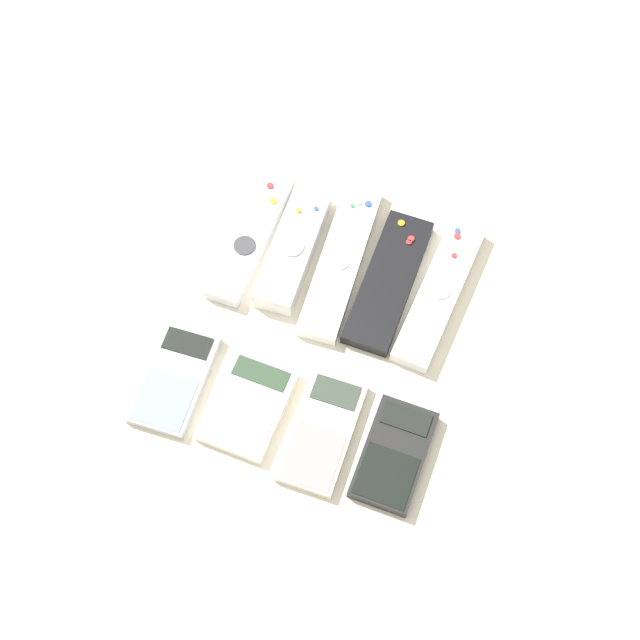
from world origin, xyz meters
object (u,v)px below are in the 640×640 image
Objects in this scene: remote_3 at (389,281)px; calculator_2 at (322,431)px; calculator_1 at (248,405)px; calculator_3 at (394,454)px; remote_4 at (439,293)px; remote_1 at (294,248)px; calculator_0 at (174,379)px; remote_2 at (341,260)px; remote_0 at (252,236)px.

remote_3 reaches higher than calculator_2.
calculator_3 is (0.17, 0.00, 0.00)m from calculator_1.
remote_4 is at bearing 69.92° from calculator_2.
remote_1 is 0.12m from remote_3.
calculator_0 is 0.95× the size of calculator_2.
remote_3 is 0.23m from calculator_1.
calculator_1 is at bearing -115.74° from remote_3.
remote_3 is 0.06m from remote_4.
remote_3 is at bearing -11.00° from remote_2.
remote_2 is (0.11, 0.01, -0.00)m from remote_0.
calculator_1 is at bearing -102.94° from remote_2.
calculator_0 is 0.18m from calculator_2.
remote_1 is 0.23m from calculator_2.
remote_0 is at bearing 141.11° from calculator_3.
remote_4 is at bearing 5.39° from remote_3.
remote_1 reaches higher than remote_3.
calculator_1 is 0.09m from calculator_2.
remote_1 is 0.84× the size of remote_4.
remote_2 is at bearing 123.26° from calculator_3.
calculator_1 is at bearing -68.92° from remote_0.
calculator_3 is at bearing -49.10° from remote_1.
calculator_2 is (0.11, -0.21, -0.01)m from remote_1.
remote_2 reaches higher than calculator_1.
calculator_2 is at bearing -178.37° from calculator_3.
remote_1 reaches higher than remote_2.
calculator_1 is at bearing -86.23° from remote_1.
remote_4 is 0.21m from calculator_3.
calculator_1 is (0.08, -0.21, -0.00)m from remote_0.
remote_1 reaches higher than calculator_2.
remote_2 is 1.68× the size of calculator_0.
remote_3 is 0.20m from calculator_2.
remote_3 is 1.62× the size of calculator_1.
remote_4 is 1.79× the size of calculator_1.
calculator_2 is at bearing -92.71° from remote_3.
remote_0 is 1.04× the size of remote_3.
remote_1 is at bearing 179.13° from remote_3.
remote_0 is 1.60× the size of calculator_3.
calculator_0 is at bearing -92.97° from remote_0.
remote_0 is 0.18m from remote_3.
remote_1 is 0.22m from calculator_0.
remote_3 is at bearing -3.63° from remote_1.
remote_4 is (0.06, 0.01, 0.00)m from remote_3.
remote_4 reaches higher than calculator_3.
calculator_3 is (0.01, -0.21, -0.00)m from remote_4.
calculator_3 reaches higher than calculator_2.
calculator_2 is at bearing -104.76° from remote_4.
calculator_1 is (-0.16, -0.21, -0.00)m from remote_4.
calculator_0 is 0.09m from calculator_1.
remote_1 is 0.21m from calculator_1.
remote_2 reaches higher than calculator_2.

